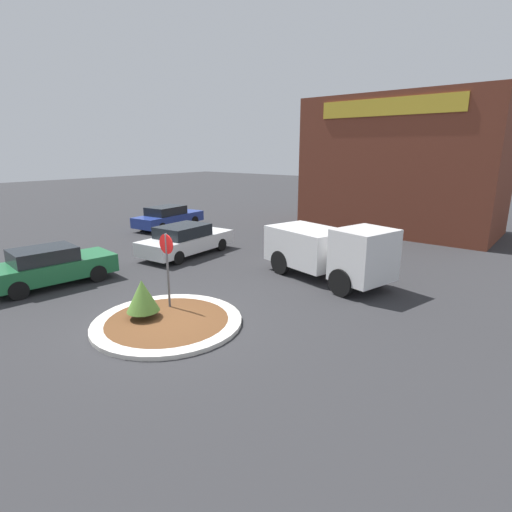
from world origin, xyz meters
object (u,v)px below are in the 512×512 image
at_px(parked_sedan_blue, 168,217).
at_px(parked_sedan_white, 186,240).
at_px(stop_sign, 167,259).
at_px(utility_truck, 328,250).
at_px(parked_sedan_green, 50,266).

xyz_separation_m(parked_sedan_blue, parked_sedan_white, (5.95, -3.80, 0.01)).
distance_m(parked_sedan_blue, parked_sedan_white, 7.06).
bearing_deg(stop_sign, parked_sedan_white, 134.16).
bearing_deg(utility_truck, parked_sedan_blue, -178.72).
bearing_deg(parked_sedan_blue, parked_sedan_white, -128.86).
bearing_deg(parked_sedan_white, stop_sign, -140.48).
distance_m(parked_sedan_white, parked_sedan_green, 6.13).
height_order(stop_sign, utility_truck, stop_sign).
xyz_separation_m(utility_truck, parked_sedan_blue, (-13.04, 2.97, -0.46)).
relative_size(parked_sedan_blue, parked_sedan_white, 0.99).
xyz_separation_m(utility_truck, parked_sedan_white, (-7.09, -0.83, -0.45)).
xyz_separation_m(stop_sign, parked_sedan_blue, (-10.74, 8.73, -0.94)).
bearing_deg(utility_truck, stop_sign, -97.67).
height_order(parked_sedan_blue, parked_sedan_green, parked_sedan_green).
xyz_separation_m(stop_sign, parked_sedan_white, (-4.79, 4.93, -0.93)).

